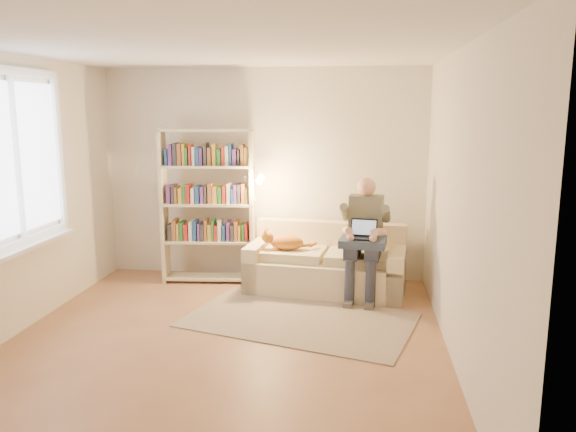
# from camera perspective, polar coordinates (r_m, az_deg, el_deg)

# --- Properties ---
(floor) EXTENTS (4.50, 4.50, 0.00)m
(floor) POSITION_cam_1_polar(r_m,az_deg,el_deg) (5.21, -6.67, -13.00)
(floor) COLOR #926342
(floor) RESTS_ON ground
(ceiling) EXTENTS (4.00, 4.50, 0.02)m
(ceiling) POSITION_cam_1_polar(r_m,az_deg,el_deg) (4.80, -7.37, 16.72)
(ceiling) COLOR white
(ceiling) RESTS_ON wall_back
(wall_left) EXTENTS (0.02, 4.50, 2.60)m
(wall_left) POSITION_cam_1_polar(r_m,az_deg,el_deg) (5.67, -26.98, 1.53)
(wall_left) COLOR silver
(wall_left) RESTS_ON floor
(wall_right) EXTENTS (0.02, 4.50, 2.60)m
(wall_right) POSITION_cam_1_polar(r_m,az_deg,el_deg) (4.76, 17.03, 0.68)
(wall_right) COLOR silver
(wall_right) RESTS_ON floor
(wall_back) EXTENTS (4.00, 0.02, 2.60)m
(wall_back) POSITION_cam_1_polar(r_m,az_deg,el_deg) (7.02, -2.47, 4.25)
(wall_back) COLOR silver
(wall_back) RESTS_ON floor
(wall_front) EXTENTS (4.00, 0.02, 2.60)m
(wall_front) POSITION_cam_1_polar(r_m,az_deg,el_deg) (2.77, -18.59, -6.47)
(wall_front) COLOR silver
(wall_front) RESTS_ON floor
(window) EXTENTS (0.12, 1.52, 1.69)m
(window) POSITION_cam_1_polar(r_m,az_deg,el_deg) (5.80, -25.51, 2.58)
(window) COLOR white
(window) RESTS_ON wall_left
(sofa) EXTENTS (1.89, 1.02, 0.77)m
(sofa) POSITION_cam_1_polar(r_m,az_deg,el_deg) (6.63, 3.92, -5.16)
(sofa) COLOR beige
(sofa) RESTS_ON floor
(person) EXTENTS (0.44, 0.64, 1.35)m
(person) POSITION_cam_1_polar(r_m,az_deg,el_deg) (6.31, 7.77, -1.61)
(person) COLOR #6C6D58
(person) RESTS_ON sofa
(cat) EXTENTS (0.60, 0.25, 0.21)m
(cat) POSITION_cam_1_polar(r_m,az_deg,el_deg) (6.53, -0.01, -2.64)
(cat) COLOR orange
(cat) RESTS_ON sofa
(blanket) EXTENTS (0.54, 0.46, 0.09)m
(blanket) POSITION_cam_1_polar(r_m,az_deg,el_deg) (6.21, 7.39, -2.62)
(blanket) COLOR #2C3A4E
(blanket) RESTS_ON person
(laptop) EXTENTS (0.32, 0.30, 0.24)m
(laptop) POSITION_cam_1_polar(r_m,az_deg,el_deg) (6.19, 7.42, -1.74)
(laptop) COLOR black
(laptop) RESTS_ON blanket
(bookshelf) EXTENTS (1.27, 0.39, 1.89)m
(bookshelf) POSITION_cam_1_polar(r_m,az_deg,el_deg) (6.85, -8.13, 1.82)
(bookshelf) COLOR beige
(bookshelf) RESTS_ON floor
(rug) EXTENTS (2.50, 1.87, 0.01)m
(rug) POSITION_cam_1_polar(r_m,az_deg,el_deg) (5.76, 1.13, -10.51)
(rug) COLOR gray
(rug) RESTS_ON floor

